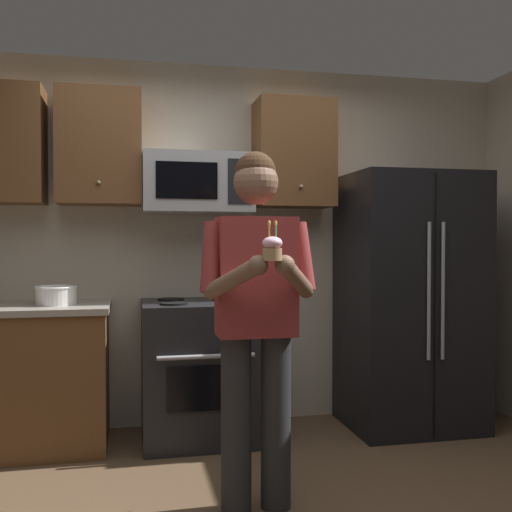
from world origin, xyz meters
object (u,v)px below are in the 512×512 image
oven_range (200,370)px  microwave (197,184)px  refrigerator (409,301)px  cupcake (273,248)px  person (257,308)px  bowl_large_white (56,295)px

oven_range → microwave: microwave is taller
refrigerator → cupcake: 1.99m
refrigerator → person: size_ratio=1.02×
person → bowl_large_white: bearing=133.8°
oven_range → refrigerator: size_ratio=0.52×
oven_range → cupcake: 1.67m
oven_range → person: size_ratio=0.53×
bowl_large_white → cupcake: size_ratio=1.49×
person → cupcake: (0.00, -0.33, 0.30)m
microwave → refrigerator: (1.50, -0.16, -0.82)m
microwave → refrigerator: size_ratio=0.41×
microwave → oven_range: bearing=-90.0°
refrigerator → cupcake: size_ratio=10.35×
cupcake → microwave: bearing=95.5°
microwave → bowl_large_white: 1.18m
microwave → person: (0.15, -1.23, -0.72)m
oven_range → refrigerator: refrigerator is taller
person → cupcake: size_ratio=10.13×
person → cupcake: 0.44m
refrigerator → person: 1.73m
refrigerator → oven_range: bearing=178.5°
refrigerator → person: (-1.35, -1.07, 0.10)m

